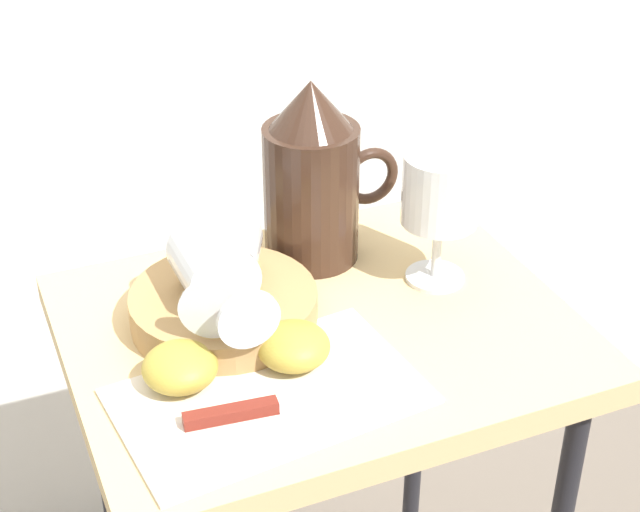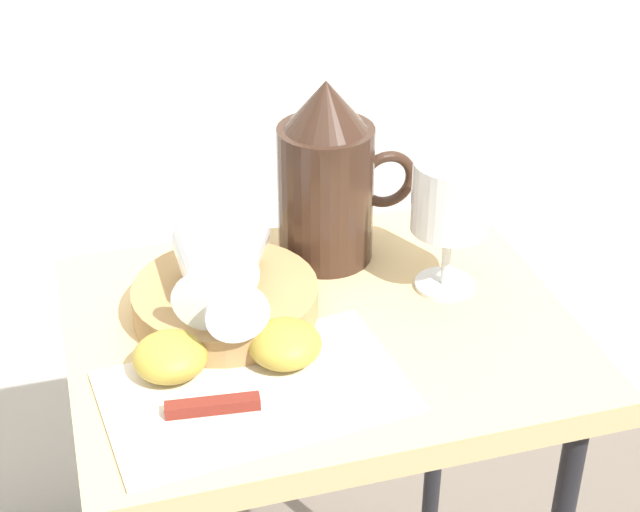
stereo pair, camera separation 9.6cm
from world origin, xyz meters
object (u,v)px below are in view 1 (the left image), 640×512
object	(u,v)px
wine_glass_tipped_near	(224,256)
basket_tray	(224,307)
wine_glass_upright	(441,196)
wine_glass_tipped_far	(215,267)
apple_half_right	(293,346)
pitcher	(312,188)
table	(320,390)
knife	(265,408)
apple_half_left	(180,367)

from	to	relation	value
wine_glass_tipped_near	basket_tray	bearing A→B (deg)	-119.50
wine_glass_upright	wine_glass_tipped_far	distance (m)	0.25
wine_glass_tipped_far	apple_half_right	size ratio (longest dim) A/B	2.05
basket_tray	wine_glass_tipped_far	size ratio (longest dim) A/B	1.31
wine_glass_upright	wine_glass_tipped_near	world-z (taller)	wine_glass_upright
basket_tray	wine_glass_tipped_near	xyz separation A→B (m)	(0.01, 0.01, 0.05)
wine_glass_upright	apple_half_right	distance (m)	0.23
pitcher	apple_half_right	distance (m)	0.21
table	pitcher	xyz separation A→B (m)	(0.04, 0.13, 0.17)
wine_glass_upright	knife	world-z (taller)	wine_glass_upright
table	pitcher	size ratio (longest dim) A/B	3.38
wine_glass_tipped_far	knife	bearing A→B (deg)	-91.07
apple_half_left	apple_half_right	xyz separation A→B (m)	(0.11, -0.01, 0.00)
apple_half_right	wine_glass_tipped_far	bearing A→B (deg)	117.91
pitcher	wine_glass_tipped_near	bearing A→B (deg)	-149.43
pitcher	wine_glass_upright	xyz separation A→B (m)	(0.10, -0.10, 0.02)
pitcher	wine_glass_tipped_far	bearing A→B (deg)	-146.67
apple_half_right	knife	xyz separation A→B (m)	(-0.05, -0.06, -0.01)
pitcher	knife	size ratio (longest dim) A/B	0.99
pitcher	wine_glass_upright	bearing A→B (deg)	-43.42
wine_glass_tipped_near	wine_glass_tipped_far	world-z (taller)	wine_glass_tipped_far
wine_glass_tipped_far	knife	xyz separation A→B (m)	(-0.00, -0.15, -0.06)
knife	table	bearing A→B (deg)	48.32
wine_glass_upright	table	bearing A→B (deg)	-169.05
wine_glass_tipped_far	apple_half_right	distance (m)	0.11
basket_tray	apple_half_left	xyz separation A→B (m)	(-0.07, -0.08, 0.01)
basket_tray	apple_half_right	distance (m)	0.10
wine_glass_upright	basket_tray	bearing A→B (deg)	177.15
table	apple_half_left	distance (m)	0.20
apple_half_left	knife	world-z (taller)	apple_half_left
wine_glass_tipped_near	apple_half_right	xyz separation A→B (m)	(0.03, -0.11, -0.05)
wine_glass_tipped_near	apple_half_left	bearing A→B (deg)	-128.21
basket_tray	wine_glass_tipped_far	xyz separation A→B (m)	(-0.01, -0.01, 0.05)
table	wine_glass_tipped_near	bearing A→B (deg)	147.56
pitcher	apple_half_right	size ratio (longest dim) A/B	2.97
basket_tray	wine_glass_upright	size ratio (longest dim) A/B	1.28
wine_glass_tipped_near	apple_half_right	world-z (taller)	wine_glass_tipped_near
table	apple_half_right	world-z (taller)	apple_half_right
wine_glass_tipped_near	wine_glass_tipped_far	size ratio (longest dim) A/B	1.07
wine_glass_tipped_far	apple_half_left	distance (m)	0.11
pitcher	apple_half_right	bearing A→B (deg)	-117.46
basket_tray	wine_glass_tipped_far	bearing A→B (deg)	-142.30
table	wine_glass_tipped_far	world-z (taller)	wine_glass_tipped_far
wine_glass_upright	apple_half_right	bearing A→B (deg)	-157.13
pitcher	wine_glass_tipped_far	xyz separation A→B (m)	(-0.14, -0.09, -0.01)
basket_tray	pitcher	world-z (taller)	pitcher
wine_glass_upright	apple_half_left	size ratio (longest dim) A/B	2.11
pitcher	basket_tray	bearing A→B (deg)	-146.97
wine_glass_tipped_far	apple_half_left	xyz separation A→B (m)	(-0.06, -0.08, -0.05)
apple_half_left	wine_glass_upright	bearing A→B (deg)	13.46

